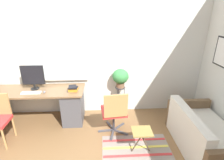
{
  "coord_description": "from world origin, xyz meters",
  "views": [
    {
      "loc": [
        0.85,
        -2.93,
        2.25
      ],
      "look_at": [
        1.02,
        0.16,
        0.99
      ],
      "focal_mm": 28.0,
      "sensor_mm": 36.0,
      "label": 1
    }
  ],
  "objects_px": {
    "potted_plant": "(120,77)",
    "couch_loveseat": "(203,136)",
    "keyboard": "(31,93)",
    "mouse": "(44,92)",
    "monitor": "(33,77)",
    "book_stack": "(73,89)",
    "folding_stool": "(142,133)",
    "office_chair_swivel": "(114,112)",
    "plant_stand": "(120,91)"
  },
  "relations": [
    {
      "from": "office_chair_swivel",
      "to": "couch_loveseat",
      "type": "bearing_deg",
      "value": 156.4
    },
    {
      "from": "monitor",
      "to": "office_chair_swivel",
      "type": "relative_size",
      "value": 0.55
    },
    {
      "from": "monitor",
      "to": "keyboard",
      "type": "height_order",
      "value": "monitor"
    },
    {
      "from": "potted_plant",
      "to": "keyboard",
      "type": "bearing_deg",
      "value": -168.33
    },
    {
      "from": "book_stack",
      "to": "folding_stool",
      "type": "height_order",
      "value": "book_stack"
    },
    {
      "from": "couch_loveseat",
      "to": "potted_plant",
      "type": "bearing_deg",
      "value": 47.39
    },
    {
      "from": "couch_loveseat",
      "to": "office_chair_swivel",
      "type": "bearing_deg",
      "value": 72.13
    },
    {
      "from": "keyboard",
      "to": "mouse",
      "type": "relative_size",
      "value": 5.26
    },
    {
      "from": "keyboard",
      "to": "potted_plant",
      "type": "relative_size",
      "value": 0.9
    },
    {
      "from": "book_stack",
      "to": "potted_plant",
      "type": "relative_size",
      "value": 0.47
    },
    {
      "from": "book_stack",
      "to": "plant_stand",
      "type": "bearing_deg",
      "value": 18.83
    },
    {
      "from": "keyboard",
      "to": "folding_stool",
      "type": "xyz_separation_m",
      "value": [
        2.01,
        -0.84,
        -0.38
      ]
    },
    {
      "from": "keyboard",
      "to": "plant_stand",
      "type": "relative_size",
      "value": 0.57
    },
    {
      "from": "keyboard",
      "to": "plant_stand",
      "type": "distance_m",
      "value": 1.82
    },
    {
      "from": "book_stack",
      "to": "couch_loveseat",
      "type": "xyz_separation_m",
      "value": [
        2.27,
        -0.86,
        -0.54
      ]
    },
    {
      "from": "monitor",
      "to": "mouse",
      "type": "xyz_separation_m",
      "value": [
        0.24,
        -0.2,
        -0.25
      ]
    },
    {
      "from": "keyboard",
      "to": "office_chair_swivel",
      "type": "height_order",
      "value": "office_chair_swivel"
    },
    {
      "from": "monitor",
      "to": "book_stack",
      "type": "relative_size",
      "value": 2.57
    },
    {
      "from": "monitor",
      "to": "keyboard",
      "type": "relative_size",
      "value": 1.34
    },
    {
      "from": "potted_plant",
      "to": "folding_stool",
      "type": "height_order",
      "value": "potted_plant"
    },
    {
      "from": "mouse",
      "to": "folding_stool",
      "type": "xyz_separation_m",
      "value": [
        1.76,
        -0.84,
        -0.39
      ]
    },
    {
      "from": "plant_stand",
      "to": "book_stack",
      "type": "bearing_deg",
      "value": -161.17
    },
    {
      "from": "plant_stand",
      "to": "mouse",
      "type": "bearing_deg",
      "value": -166.41
    },
    {
      "from": "keyboard",
      "to": "mouse",
      "type": "distance_m",
      "value": 0.25
    },
    {
      "from": "couch_loveseat",
      "to": "mouse",
      "type": "bearing_deg",
      "value": 73.69
    },
    {
      "from": "mouse",
      "to": "potted_plant",
      "type": "xyz_separation_m",
      "value": [
        1.52,
        0.37,
        0.14
      ]
    },
    {
      "from": "book_stack",
      "to": "folding_stool",
      "type": "distance_m",
      "value": 1.55
    },
    {
      "from": "book_stack",
      "to": "folding_stool",
      "type": "xyz_separation_m",
      "value": [
        1.21,
        -0.88,
        -0.42
      ]
    },
    {
      "from": "office_chair_swivel",
      "to": "potted_plant",
      "type": "xyz_separation_m",
      "value": [
        0.18,
        0.72,
        0.41
      ]
    },
    {
      "from": "office_chair_swivel",
      "to": "potted_plant",
      "type": "distance_m",
      "value": 0.84
    },
    {
      "from": "folding_stool",
      "to": "monitor",
      "type": "bearing_deg",
      "value": 152.64
    },
    {
      "from": "monitor",
      "to": "potted_plant",
      "type": "relative_size",
      "value": 1.21
    },
    {
      "from": "keyboard",
      "to": "mouse",
      "type": "height_order",
      "value": "mouse"
    },
    {
      "from": "office_chair_swivel",
      "to": "monitor",
      "type": "bearing_deg",
      "value": -24.67
    },
    {
      "from": "monitor",
      "to": "book_stack",
      "type": "bearing_deg",
      "value": -11.22
    },
    {
      "from": "monitor",
      "to": "potted_plant",
      "type": "xyz_separation_m",
      "value": [
        1.77,
        0.17,
        -0.12
      ]
    },
    {
      "from": "book_stack",
      "to": "plant_stand",
      "type": "distance_m",
      "value": 1.05
    },
    {
      "from": "mouse",
      "to": "potted_plant",
      "type": "height_order",
      "value": "potted_plant"
    },
    {
      "from": "mouse",
      "to": "plant_stand",
      "type": "relative_size",
      "value": 0.11
    },
    {
      "from": "monitor",
      "to": "book_stack",
      "type": "height_order",
      "value": "monitor"
    },
    {
      "from": "mouse",
      "to": "folding_stool",
      "type": "height_order",
      "value": "mouse"
    },
    {
      "from": "office_chair_swivel",
      "to": "plant_stand",
      "type": "xyz_separation_m",
      "value": [
        0.18,
        0.72,
        0.06
      ]
    },
    {
      "from": "mouse",
      "to": "potted_plant",
      "type": "bearing_deg",
      "value": 13.59
    },
    {
      "from": "book_stack",
      "to": "office_chair_swivel",
      "type": "distance_m",
      "value": 0.93
    },
    {
      "from": "keyboard",
      "to": "potted_plant",
      "type": "xyz_separation_m",
      "value": [
        1.77,
        0.37,
        0.15
      ]
    },
    {
      "from": "office_chair_swivel",
      "to": "folding_stool",
      "type": "relative_size",
      "value": 2.14
    },
    {
      "from": "folding_stool",
      "to": "potted_plant",
      "type": "bearing_deg",
      "value": 101.15
    },
    {
      "from": "monitor",
      "to": "potted_plant",
      "type": "height_order",
      "value": "monitor"
    },
    {
      "from": "potted_plant",
      "to": "couch_loveseat",
      "type": "bearing_deg",
      "value": -42.61
    },
    {
      "from": "monitor",
      "to": "office_chair_swivel",
      "type": "bearing_deg",
      "value": -18.94
    }
  ]
}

